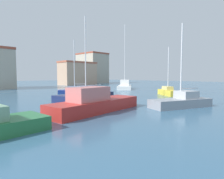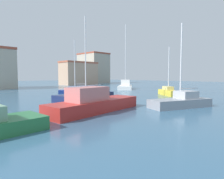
{
  "view_description": "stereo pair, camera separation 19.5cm",
  "coord_description": "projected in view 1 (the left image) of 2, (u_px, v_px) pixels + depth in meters",
  "views": [
    {
      "loc": [
        1.07,
        -3.95,
        2.8
      ],
      "look_at": [
        17.43,
        11.74,
        1.14
      ],
      "focal_mm": 30.66,
      "sensor_mm": 36.0,
      "label": 1
    },
    {
      "loc": [
        1.21,
        -4.09,
        2.8
      ],
      "look_at": [
        17.43,
        11.74,
        1.14
      ],
      "focal_mm": 30.66,
      "sensor_mm": 36.0,
      "label": 2
    }
  ],
  "objects": [
    {
      "name": "harbor_office",
      "position": [
        92.0,
        68.0,
        71.37
      ],
      "size": [
        7.97,
        10.16,
        11.05
      ],
      "color": "#B2A893",
      "rests_on": "ground"
    },
    {
      "name": "waterfront_apartments",
      "position": [
        78.0,
        73.0,
        58.27
      ],
      "size": [
        11.27,
        5.31,
        6.99
      ],
      "color": "tan",
      "rests_on": "ground"
    },
    {
      "name": "sailboat_grey_center_channel",
      "position": [
        181.0,
        101.0,
        16.88
      ],
      "size": [
        6.0,
        3.9,
        7.27
      ],
      "color": "gray",
      "rests_on": "water"
    },
    {
      "name": "motorboat_red_mid_harbor",
      "position": [
        95.0,
        103.0,
        14.74
      ],
      "size": [
        8.55,
        3.04,
        1.94
      ],
      "color": "#B22823",
      "rests_on": "water"
    },
    {
      "name": "water",
      "position": [
        57.0,
        96.0,
        26.76
      ],
      "size": [
        160.0,
        160.0,
        0.0
      ],
      "primitive_type": "plane",
      "color": "#38607F",
      "rests_on": "ground"
    },
    {
      "name": "sailboat_navy_far_right",
      "position": [
        85.0,
        95.0,
        22.17
      ],
      "size": [
        8.02,
        3.26,
        9.54
      ],
      "color": "#19234C",
      "rests_on": "water"
    },
    {
      "name": "sailboat_white_outer_mooring",
      "position": [
        125.0,
        86.0,
        40.1
      ],
      "size": [
        7.87,
        6.95,
        13.23
      ],
      "color": "white",
      "rests_on": "water"
    },
    {
      "name": "sailboat_blue_inner_mooring",
      "position": [
        74.0,
        90.0,
        30.29
      ],
      "size": [
        5.16,
        4.07,
        8.34
      ],
      "color": "#233D93",
      "rests_on": "water"
    },
    {
      "name": "sailboat_yellow_far_left",
      "position": [
        168.0,
        91.0,
        27.11
      ],
      "size": [
        3.51,
        4.13,
        6.82
      ],
      "color": "gold",
      "rests_on": "water"
    }
  ]
}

